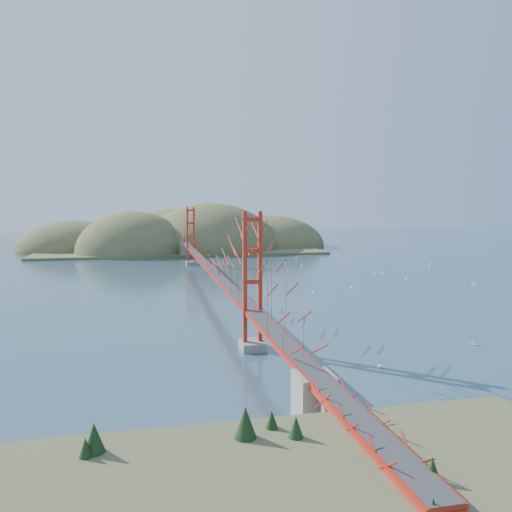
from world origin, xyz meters
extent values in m
plane|color=#2E4C5D|center=(0.00, 0.00, 0.00)|extent=(320.00, 320.00, 0.00)
cube|color=gray|center=(0.00, -30.00, 0.35)|extent=(2.00, 2.40, 0.70)
cube|color=gray|center=(0.00, 30.00, 0.35)|extent=(2.00, 2.40, 0.70)
cube|color=#B42314|center=(0.00, 0.00, 3.30)|extent=(1.40, 92.00, 0.16)
cube|color=#B42314|center=(0.00, 0.00, 3.10)|extent=(1.33, 92.00, 0.24)
cube|color=#38383A|center=(0.00, 0.00, 3.40)|extent=(1.19, 92.00, 0.03)
cube|color=gray|center=(0.00, -46.00, 1.65)|extent=(2.00, 2.20, 3.30)
cube|color=gray|center=(0.00, 46.00, 1.65)|extent=(2.20, 2.60, 3.30)
cube|color=#B42314|center=(0.00, -52.00, 3.30)|extent=(1.40, 12.00, 0.16)
cube|color=#B42314|center=(0.00, -52.00, 3.05)|extent=(1.33, 12.00, 0.30)
cube|color=gray|center=(0.00, -53.00, 1.47)|extent=(0.50, 0.70, 2.95)
cube|color=gray|center=(0.00, -50.00, 1.47)|extent=(0.50, 0.70, 2.95)
cube|color=gray|center=(0.00, -48.00, 1.47)|extent=(0.50, 0.70, 2.95)
cube|color=#59544C|center=(0.00, -48.50, 0.12)|extent=(9.00, 6.00, 0.24)
cube|color=brown|center=(0.40, -47.80, 0.61)|extent=(3.70, 2.30, 0.75)
cube|color=gray|center=(0.40, -47.80, 1.04)|extent=(3.70, 2.30, 0.10)
cylinder|color=white|center=(0.40, -47.80, 1.49)|extent=(0.03, 0.03, 1.00)
cube|color=#4A5630|center=(-4.00, -51.00, 0.90)|extent=(24.00, 3.00, 1.80)
cone|color=black|center=(-2.96, -57.10, 3.51)|extent=(0.71, 0.71, 1.02)
cone|color=black|center=(-10.12, -53.93, 3.59)|extent=(0.83, 0.83, 1.19)
cone|color=black|center=(-10.33, -56.07, 3.65)|extent=(0.90, 0.90, 1.29)
cone|color=black|center=(-2.27, -51.28, 3.33)|extent=(0.46, 0.46, 0.66)
cone|color=black|center=(-8.36, -52.61, 3.57)|extent=(0.80, 0.80, 1.14)
cube|color=brown|center=(0.00, 64.00, 0.25)|extent=(70.00, 40.00, 0.60)
ellipsoid|color=brown|center=(-12.00, 56.00, 0.00)|extent=(28.00, 28.00, 21.00)
ellipsoid|color=brown|center=(8.00, 62.00, 0.00)|extent=(36.00, 36.00, 25.00)
ellipsoid|color=brown|center=(26.00, 70.00, 0.00)|extent=(32.00, 32.00, 18.00)
ellipsoid|color=brown|center=(-28.00, 68.00, 0.00)|extent=(28.00, 28.00, 16.00)
ellipsoid|color=brown|center=(2.00, 78.00, 0.00)|extent=(44.00, 44.00, 22.00)
cube|color=white|center=(32.77, 3.26, 0.06)|extent=(0.18, 0.55, 0.10)
cylinder|color=white|center=(32.77, 3.26, 0.36)|extent=(0.02, 0.02, 0.60)
cube|color=white|center=(36.51, 34.81, 0.05)|extent=(0.30, 0.50, 0.09)
cylinder|color=white|center=(36.51, 34.81, 0.31)|extent=(0.01, 0.01, 0.52)
cube|color=white|center=(25.30, 11.02, 0.06)|extent=(0.47, 0.52, 0.10)
cylinder|color=white|center=(25.30, 11.02, 0.34)|extent=(0.02, 0.02, 0.57)
cube|color=white|center=(20.78, -2.60, 0.07)|extent=(0.21, 0.62, 0.11)
cylinder|color=white|center=(20.78, -2.60, 0.40)|extent=(0.02, 0.02, 0.67)
cube|color=white|center=(31.77, 9.73, 0.07)|extent=(0.31, 0.62, 0.11)
cylinder|color=white|center=(31.77, 9.73, 0.39)|extent=(0.02, 0.02, 0.65)
cube|color=white|center=(26.12, 20.77, 0.06)|extent=(0.49, 0.49, 0.10)
cylinder|color=white|center=(26.12, 20.77, 0.34)|extent=(0.02, 0.02, 0.57)
cube|color=white|center=(8.53, -36.61, 0.06)|extent=(0.28, 0.59, 0.10)
cylinder|color=white|center=(8.53, -36.61, 0.37)|extent=(0.02, 0.02, 0.62)
cube|color=white|center=(21.14, 23.22, 0.06)|extent=(0.42, 0.53, 0.09)
cylinder|color=white|center=(21.14, 23.22, 0.34)|extent=(0.02, 0.02, 0.56)
cube|color=white|center=(19.06, -32.92, 0.05)|extent=(0.50, 0.41, 0.09)
cylinder|color=white|center=(19.06, -32.92, 0.32)|extent=(0.01, 0.01, 0.54)
cube|color=white|center=(18.96, 27.31, 0.06)|extent=(0.57, 0.23, 0.10)
cylinder|color=white|center=(18.96, 27.31, 0.36)|extent=(0.02, 0.02, 0.60)
cube|color=white|center=(38.45, 20.50, 0.05)|extent=(0.38, 0.50, 0.09)
cylinder|color=white|center=(38.45, 20.50, 0.32)|extent=(0.01, 0.01, 0.53)
cube|color=white|center=(16.85, 17.92, 0.05)|extent=(0.48, 0.41, 0.09)
cylinder|color=white|center=(16.85, 17.92, 0.31)|extent=(0.01, 0.01, 0.52)
cube|color=white|center=(39.08, -5.32, 0.07)|extent=(0.66, 0.35, 0.11)
cylinder|color=white|center=(39.08, -5.32, 0.41)|extent=(0.02, 0.02, 0.68)
cube|color=white|center=(29.76, 8.61, 0.06)|extent=(0.55, 0.24, 0.10)
cylinder|color=white|center=(29.76, 8.61, 0.35)|extent=(0.02, 0.02, 0.58)
cube|color=white|center=(24.12, 36.55, 0.05)|extent=(0.48, 0.16, 0.09)
cylinder|color=white|center=(24.12, 36.55, 0.31)|extent=(0.01, 0.01, 0.52)
cube|color=white|center=(46.38, 18.60, 0.07)|extent=(0.62, 0.24, 0.11)
cylinder|color=white|center=(46.38, 18.60, 0.40)|extent=(0.02, 0.02, 0.66)
cube|color=white|center=(13.93, -5.34, 0.06)|extent=(0.20, 0.57, 0.10)
cylinder|color=white|center=(13.93, -5.34, 0.37)|extent=(0.02, 0.02, 0.62)
camera|label=1|loc=(-8.50, -70.32, 12.29)|focal=35.00mm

